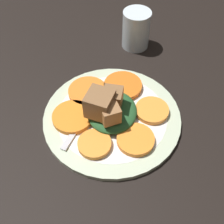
% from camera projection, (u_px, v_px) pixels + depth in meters
% --- Properties ---
extents(table_slab, '(1.20, 1.20, 0.02)m').
position_uv_depth(table_slab, '(112.00, 121.00, 0.57)').
color(table_slab, black).
rests_on(table_slab, ground).
extents(plate, '(0.27, 0.27, 0.01)m').
position_uv_depth(plate, '(112.00, 117.00, 0.56)').
color(plate, beige).
rests_on(plate, table_slab).
extents(carrot_slice_0, '(0.08, 0.08, 0.01)m').
position_uv_depth(carrot_slice_0, '(123.00, 86.00, 0.60)').
color(carrot_slice_0, orange).
rests_on(carrot_slice_0, plate).
extents(carrot_slice_1, '(0.08, 0.08, 0.01)m').
position_uv_depth(carrot_slice_1, '(88.00, 92.00, 0.59)').
color(carrot_slice_1, orange).
rests_on(carrot_slice_1, plate).
extents(carrot_slice_2, '(0.08, 0.08, 0.01)m').
position_uv_depth(carrot_slice_2, '(73.00, 117.00, 0.55)').
color(carrot_slice_2, orange).
rests_on(carrot_slice_2, plate).
extents(carrot_slice_3, '(0.06, 0.06, 0.01)m').
position_uv_depth(carrot_slice_3, '(95.00, 144.00, 0.51)').
color(carrot_slice_3, orange).
rests_on(carrot_slice_3, plate).
extents(carrot_slice_4, '(0.07, 0.07, 0.01)m').
position_uv_depth(carrot_slice_4, '(136.00, 139.00, 0.52)').
color(carrot_slice_4, orange).
rests_on(carrot_slice_4, plate).
extents(carrot_slice_5, '(0.07, 0.07, 0.01)m').
position_uv_depth(carrot_slice_5, '(152.00, 110.00, 0.56)').
color(carrot_slice_5, orange).
rests_on(carrot_slice_5, plate).
extents(center_pile, '(0.11, 0.10, 0.07)m').
position_uv_depth(center_pile, '(109.00, 108.00, 0.53)').
color(center_pile, '#235128').
rests_on(center_pile, plate).
extents(fork, '(0.18, 0.07, 0.00)m').
position_uv_depth(fork, '(86.00, 113.00, 0.56)').
color(fork, silver).
rests_on(fork, plate).
extents(water_glass, '(0.07, 0.07, 0.09)m').
position_uv_depth(water_glass, '(136.00, 29.00, 0.68)').
color(water_glass, silver).
rests_on(water_glass, table_slab).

